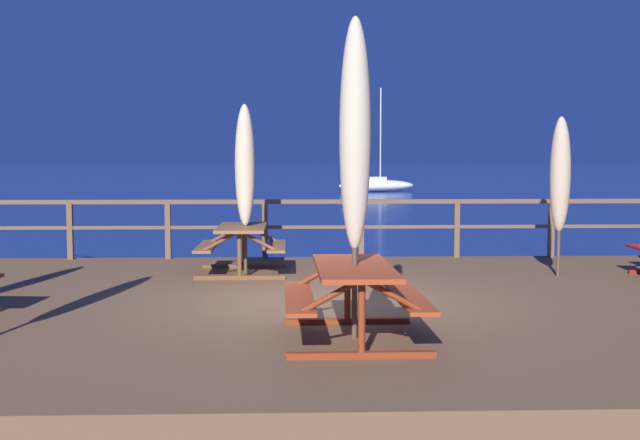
# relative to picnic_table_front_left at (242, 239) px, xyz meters

# --- Properties ---
(ground_plane) EXTENTS (600.00, 600.00, 0.00)m
(ground_plane) POSITION_rel_picnic_table_front_left_xyz_m (1.20, -2.47, -1.22)
(ground_plane) COLOR navy
(wooden_deck) EXTENTS (16.37, 9.07, 0.68)m
(wooden_deck) POSITION_rel_picnic_table_front_left_xyz_m (1.20, -2.47, -0.89)
(wooden_deck) COLOR brown
(wooden_deck) RESTS_ON ground
(railing_waterside_far) EXTENTS (16.17, 0.10, 1.09)m
(railing_waterside_far) POSITION_rel_picnic_table_front_left_xyz_m (1.20, 1.92, 0.20)
(railing_waterside_far) COLOR brown
(railing_waterside_far) RESTS_ON wooden_deck
(picnic_table_front_left) EXTENTS (1.41, 1.64, 0.78)m
(picnic_table_front_left) POSITION_rel_picnic_table_front_left_xyz_m (0.00, 0.00, 0.00)
(picnic_table_front_left) COLOR brown
(picnic_table_front_left) RESTS_ON wooden_deck
(picnic_table_mid_centre) EXTENTS (1.43, 1.91, 0.78)m
(picnic_table_mid_centre) POSITION_rel_picnic_table_front_left_xyz_m (1.44, -4.69, 0.01)
(picnic_table_mid_centre) COLOR #993819
(picnic_table_mid_centre) RESTS_ON wooden_deck
(patio_umbrella_short_front) EXTENTS (0.32, 0.32, 2.71)m
(patio_umbrella_short_front) POSITION_rel_picnic_table_front_left_xyz_m (0.06, 0.03, 1.18)
(patio_umbrella_short_front) COLOR #4C3828
(patio_umbrella_short_front) RESTS_ON wooden_deck
(patio_umbrella_tall_back_left) EXTENTS (0.32, 0.32, 3.27)m
(patio_umbrella_tall_back_left) POSITION_rel_picnic_table_front_left_xyz_m (1.45, -4.64, 1.53)
(patio_umbrella_tall_back_left) COLOR #4C3828
(patio_umbrella_tall_back_left) RESTS_ON wooden_deck
(patio_umbrella_tall_front) EXTENTS (0.32, 0.32, 2.50)m
(patio_umbrella_tall_front) POSITION_rel_picnic_table_front_left_xyz_m (4.98, -0.49, 1.04)
(patio_umbrella_tall_front) COLOR #4C3828
(patio_umbrella_tall_front) RESTS_ON wooden_deck
(sailboat_distant) EXTENTS (6.23, 3.30, 7.72)m
(sailboat_distant) POSITION_rel_picnic_table_front_left_xyz_m (7.05, 46.19, -0.71)
(sailboat_distant) COLOR white
(sailboat_distant) RESTS_ON ground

